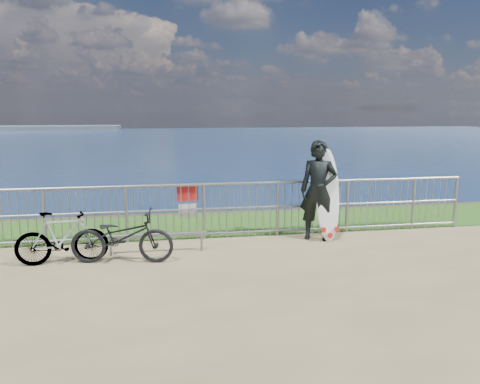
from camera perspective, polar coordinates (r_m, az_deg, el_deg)
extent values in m
plane|color=#255517|center=(10.54, -2.23, -3.91)|extent=(120.00, 120.00, 0.00)
cube|color=brown|center=(12.49, -2.91, -13.80)|extent=(120.00, 0.30, 5.00)
plane|color=navy|center=(97.74, -9.12, 5.59)|extent=(260.00, 260.00, 0.00)
cube|color=#565E68|center=(182.18, -25.58, 7.03)|extent=(70.00, 12.00, 1.50)
cylinder|color=gray|center=(9.26, -1.37, 1.01)|extent=(10.00, 0.06, 0.06)
cylinder|color=gray|center=(9.35, -1.35, -1.99)|extent=(10.00, 0.05, 0.05)
cylinder|color=gray|center=(9.47, -1.34, -4.98)|extent=(10.00, 0.05, 0.05)
cylinder|color=gray|center=(9.51, -22.73, -2.92)|extent=(0.06, 0.06, 1.10)
cylinder|color=gray|center=(9.28, -13.67, -2.71)|extent=(0.06, 0.06, 1.10)
cylinder|color=gray|center=(9.30, -4.40, -2.42)|extent=(0.06, 0.06, 1.10)
cylinder|color=gray|center=(9.55, 4.59, -2.09)|extent=(0.06, 0.06, 1.10)
cylinder|color=gray|center=(10.03, 12.93, -1.73)|extent=(0.06, 0.06, 1.10)
cylinder|color=gray|center=(10.70, 20.36, -1.38)|extent=(0.06, 0.06, 1.10)
cylinder|color=gray|center=(11.23, 24.78, -1.16)|extent=(0.06, 0.06, 1.10)
cube|color=red|center=(9.26, -6.41, -0.17)|extent=(0.42, 0.02, 0.30)
cube|color=white|center=(9.26, -6.41, -0.18)|extent=(0.38, 0.01, 0.08)
cube|color=white|center=(9.33, -6.37, -2.23)|extent=(0.36, 0.02, 0.26)
imported|color=black|center=(9.30, 9.53, 0.19)|extent=(0.84, 0.71, 1.97)
ellipsoid|color=white|center=(9.30, 10.63, -0.29)|extent=(0.49, 0.43, 1.82)
cone|color=red|center=(9.28, 9.95, -4.43)|extent=(0.11, 0.20, 0.11)
cone|color=red|center=(9.38, 11.55, -4.33)|extent=(0.11, 0.20, 0.11)
cone|color=red|center=(9.36, 10.73, -5.09)|extent=(0.11, 0.20, 0.11)
imported|color=black|center=(8.12, -14.19, -5.30)|extent=(1.79, 0.85, 0.90)
imported|color=black|center=(8.36, -20.89, -5.24)|extent=(1.52, 0.55, 0.90)
cylinder|color=gray|center=(8.52, -10.15, -5.11)|extent=(1.81, 0.05, 0.05)
cylinder|color=gray|center=(8.61, -15.50, -6.37)|extent=(0.04, 0.04, 0.35)
cylinder|color=gray|center=(8.60, -4.71, -6.06)|extent=(0.04, 0.04, 0.35)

